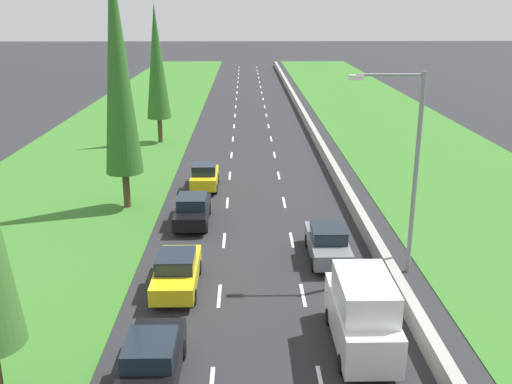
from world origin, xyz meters
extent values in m
plane|color=#28282B|center=(0.00, 60.00, 0.00)|extent=(300.00, 300.00, 0.00)
cube|color=#387528|center=(-12.65, 60.00, 0.02)|extent=(14.00, 140.00, 0.04)
cube|color=#387528|center=(14.35, 60.00, 0.02)|extent=(14.00, 140.00, 0.04)
cube|color=#9E9B93|center=(5.70, 60.00, 0.42)|extent=(0.44, 120.00, 0.85)
cube|color=white|center=(-1.75, 21.00, 0.01)|extent=(0.14, 2.00, 0.01)
cube|color=white|center=(-1.75, 27.00, 0.01)|extent=(0.14, 2.00, 0.01)
cube|color=white|center=(-1.75, 33.00, 0.01)|extent=(0.14, 2.00, 0.01)
cube|color=white|center=(-1.75, 39.00, 0.01)|extent=(0.14, 2.00, 0.01)
cube|color=white|center=(-1.75, 45.00, 0.01)|extent=(0.14, 2.00, 0.01)
cube|color=white|center=(-1.75, 51.00, 0.01)|extent=(0.14, 2.00, 0.01)
cube|color=white|center=(-1.75, 57.00, 0.01)|extent=(0.14, 2.00, 0.01)
cube|color=white|center=(-1.75, 63.00, 0.01)|extent=(0.14, 2.00, 0.01)
cube|color=white|center=(-1.75, 69.00, 0.01)|extent=(0.14, 2.00, 0.01)
cube|color=white|center=(-1.75, 75.00, 0.01)|extent=(0.14, 2.00, 0.01)
cube|color=white|center=(-1.75, 81.00, 0.01)|extent=(0.14, 2.00, 0.01)
cube|color=white|center=(-1.75, 87.00, 0.01)|extent=(0.14, 2.00, 0.01)
cube|color=white|center=(-1.75, 93.00, 0.01)|extent=(0.14, 2.00, 0.01)
cube|color=white|center=(-1.75, 99.00, 0.01)|extent=(0.14, 2.00, 0.01)
cube|color=white|center=(-1.75, 105.00, 0.01)|extent=(0.14, 2.00, 0.01)
cube|color=white|center=(-1.75, 111.00, 0.01)|extent=(0.14, 2.00, 0.01)
cube|color=white|center=(-1.75, 117.00, 0.01)|extent=(0.14, 2.00, 0.01)
cube|color=white|center=(1.75, 15.00, 0.01)|extent=(0.14, 2.00, 0.01)
cube|color=white|center=(1.75, 21.00, 0.01)|extent=(0.14, 2.00, 0.01)
cube|color=white|center=(1.75, 27.00, 0.01)|extent=(0.14, 2.00, 0.01)
cube|color=white|center=(1.75, 33.00, 0.01)|extent=(0.14, 2.00, 0.01)
cube|color=white|center=(1.75, 39.00, 0.01)|extent=(0.14, 2.00, 0.01)
cube|color=white|center=(1.75, 45.00, 0.01)|extent=(0.14, 2.00, 0.01)
cube|color=white|center=(1.75, 51.00, 0.01)|extent=(0.14, 2.00, 0.01)
cube|color=white|center=(1.75, 57.00, 0.01)|extent=(0.14, 2.00, 0.01)
cube|color=white|center=(1.75, 63.00, 0.01)|extent=(0.14, 2.00, 0.01)
cube|color=white|center=(1.75, 69.00, 0.01)|extent=(0.14, 2.00, 0.01)
cube|color=white|center=(1.75, 75.00, 0.01)|extent=(0.14, 2.00, 0.01)
cube|color=white|center=(1.75, 81.00, 0.01)|extent=(0.14, 2.00, 0.01)
cube|color=white|center=(1.75, 87.00, 0.01)|extent=(0.14, 2.00, 0.01)
cube|color=white|center=(1.75, 93.00, 0.01)|extent=(0.14, 2.00, 0.01)
cube|color=white|center=(1.75, 99.00, 0.01)|extent=(0.14, 2.00, 0.01)
cube|color=white|center=(1.75, 105.00, 0.01)|extent=(0.14, 2.00, 0.01)
cube|color=white|center=(1.75, 111.00, 0.01)|extent=(0.14, 2.00, 0.01)
cube|color=white|center=(1.75, 117.00, 0.01)|extent=(0.14, 2.00, 0.01)
cube|color=white|center=(3.38, 17.15, 1.02)|extent=(1.90, 4.90, 1.40)
cube|color=white|center=(3.38, 16.85, 2.27)|extent=(1.80, 3.10, 1.10)
cylinder|color=black|center=(2.51, 18.67, 0.32)|extent=(0.22, 0.64, 0.64)
cylinder|color=black|center=(4.25, 18.67, 0.32)|extent=(0.22, 0.64, 0.64)
cylinder|color=black|center=(2.51, 15.63, 0.32)|extent=(0.22, 0.64, 0.64)
cylinder|color=black|center=(4.25, 15.63, 0.32)|extent=(0.22, 0.64, 0.64)
cube|color=black|center=(-3.63, 15.19, 0.68)|extent=(1.76, 4.50, 0.72)
cube|color=#19232D|center=(-3.63, 15.04, 1.34)|extent=(1.56, 1.90, 0.60)
cylinder|color=black|center=(-4.43, 16.59, 0.32)|extent=(0.22, 0.64, 0.64)
cylinder|color=black|center=(-2.83, 16.59, 0.32)|extent=(0.22, 0.64, 0.64)
cube|color=yellow|center=(-3.57, 21.75, 0.68)|extent=(1.76, 4.50, 0.72)
cube|color=#19232D|center=(-3.57, 21.60, 1.34)|extent=(1.56, 1.90, 0.60)
cylinder|color=black|center=(-4.37, 23.14, 0.32)|extent=(0.22, 0.64, 0.64)
cylinder|color=black|center=(-2.77, 23.14, 0.32)|extent=(0.22, 0.64, 0.64)
cylinder|color=black|center=(-4.37, 20.35, 0.32)|extent=(0.22, 0.64, 0.64)
cylinder|color=black|center=(-2.77, 20.35, 0.32)|extent=(0.22, 0.64, 0.64)
cube|color=black|center=(-3.57, 29.55, 0.68)|extent=(1.76, 4.50, 0.72)
cube|color=#19232D|center=(-3.57, 29.40, 1.34)|extent=(1.56, 1.90, 0.60)
cylinder|color=black|center=(-4.37, 30.95, 0.32)|extent=(0.22, 0.64, 0.64)
cylinder|color=black|center=(-2.77, 30.95, 0.32)|extent=(0.22, 0.64, 0.64)
cylinder|color=black|center=(-4.37, 28.16, 0.32)|extent=(0.22, 0.64, 0.64)
cylinder|color=black|center=(-2.77, 28.16, 0.32)|extent=(0.22, 0.64, 0.64)
cube|color=slate|center=(3.26, 24.73, 0.68)|extent=(1.76, 4.50, 0.72)
cube|color=#19232D|center=(3.26, 24.58, 1.34)|extent=(1.56, 1.90, 0.60)
cylinder|color=black|center=(2.46, 26.13, 0.32)|extent=(0.22, 0.64, 0.64)
cylinder|color=black|center=(4.06, 26.13, 0.32)|extent=(0.22, 0.64, 0.64)
cylinder|color=black|center=(2.46, 23.34, 0.32)|extent=(0.22, 0.64, 0.64)
cylinder|color=black|center=(4.06, 23.34, 0.32)|extent=(0.22, 0.64, 0.64)
cube|color=yellow|center=(-3.33, 36.10, 0.70)|extent=(1.68, 3.90, 0.76)
cube|color=#19232D|center=(-3.33, 35.80, 1.40)|extent=(1.52, 1.60, 0.64)
cylinder|color=black|center=(-4.09, 37.31, 0.32)|extent=(0.22, 0.64, 0.64)
cylinder|color=black|center=(-2.57, 37.31, 0.32)|extent=(0.22, 0.64, 0.64)
cylinder|color=black|center=(-4.09, 34.89, 0.32)|extent=(0.22, 0.64, 0.64)
cylinder|color=black|center=(-2.57, 34.89, 0.32)|extent=(0.22, 0.64, 0.64)
cylinder|color=#4C3823|center=(-7.73, 32.32, 1.10)|extent=(0.41, 0.41, 2.20)
cone|color=#2D6623|center=(-7.73, 32.32, 8.47)|extent=(2.17, 2.17, 12.55)
cylinder|color=#4C3823|center=(-8.16, 49.80, 1.10)|extent=(0.40, 0.40, 2.20)
cone|color=#2D6623|center=(-8.16, 49.80, 7.03)|extent=(2.10, 2.10, 9.67)
cylinder|color=gray|center=(6.73, 23.19, 4.50)|extent=(0.20, 0.20, 9.00)
cylinder|color=gray|center=(5.33, 23.19, 8.85)|extent=(2.80, 0.12, 0.12)
cube|color=silver|center=(3.93, 23.19, 8.75)|extent=(0.60, 0.28, 0.20)
camera|label=1|loc=(-0.63, -0.58, 11.48)|focal=40.45mm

